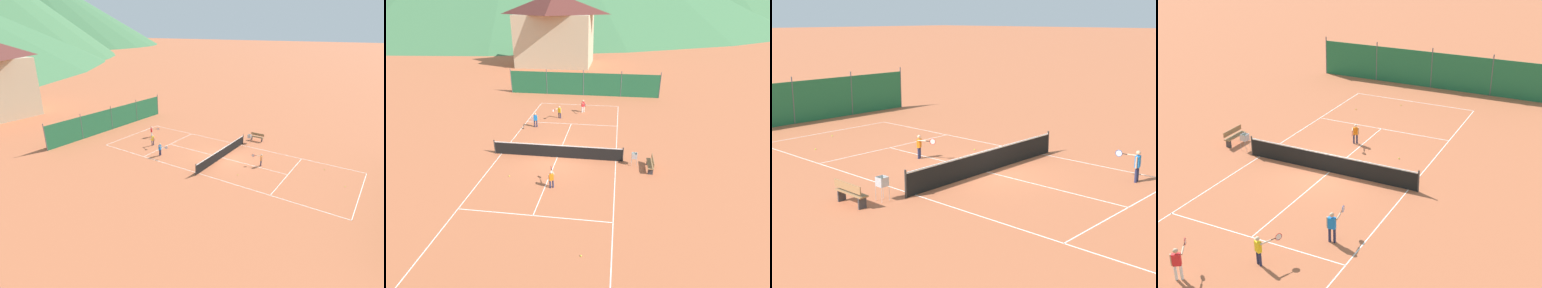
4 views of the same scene
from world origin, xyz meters
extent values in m
plane|color=#B7603D|center=(0.00, 0.00, 0.00)|extent=(600.00, 600.00, 0.00)
cube|color=white|center=(0.00, -11.90, 0.00)|extent=(8.25, 0.05, 0.01)
cube|color=white|center=(-4.10, 0.00, 0.00)|extent=(0.05, 23.85, 0.01)
cube|color=white|center=(4.10, 0.00, 0.00)|extent=(0.05, 23.85, 0.01)
cube|color=white|center=(0.00, 6.40, 0.00)|extent=(8.20, 0.05, 0.01)
cube|color=white|center=(0.00, -6.40, 0.00)|extent=(8.20, 0.05, 0.01)
cube|color=white|center=(0.00, 0.00, 0.00)|extent=(0.05, 12.80, 0.01)
cylinder|color=#2D2D2D|center=(-4.55, 0.00, 0.53)|extent=(0.08, 0.08, 1.06)
cylinder|color=#2D2D2D|center=(4.55, 0.00, 0.53)|extent=(0.08, 0.08, 1.06)
cube|color=black|center=(0.00, 0.00, 0.46)|extent=(9.10, 0.02, 0.91)
cube|color=white|center=(0.00, 0.00, 0.93)|extent=(9.10, 0.04, 0.06)
cube|color=#236B42|center=(0.00, -15.50, 1.30)|extent=(17.20, 0.04, 2.60)
cylinder|color=#59595E|center=(-4.30, -15.50, 1.45)|extent=(0.08, 0.08, 2.90)
cylinder|color=#59595E|center=(0.00, -15.50, 1.45)|extent=(0.08, 0.08, 2.90)
cylinder|color=#59595E|center=(4.30, -15.50, 1.45)|extent=(0.08, 0.08, 2.90)
cylinder|color=#59595E|center=(8.60, -15.50, 1.45)|extent=(0.08, 0.08, 2.90)
cylinder|color=white|center=(0.75, 9.69, 0.30)|extent=(0.10, 0.10, 0.59)
cylinder|color=white|center=(0.59, 9.58, 0.30)|extent=(0.10, 0.10, 0.59)
cube|color=red|center=(0.67, 9.64, 0.82)|extent=(0.33, 0.29, 0.46)
sphere|color=tan|center=(0.67, 9.64, 1.17)|extent=(0.18, 0.18, 0.18)
cylinder|color=tan|center=(0.82, 9.74, 0.82)|extent=(0.07, 0.07, 0.46)
cylinder|color=tan|center=(0.65, 9.35, 1.00)|extent=(0.31, 0.42, 0.07)
cylinder|color=black|center=(0.83, 9.07, 1.00)|extent=(0.14, 0.19, 0.03)
torus|color=red|center=(0.97, 8.87, 1.00)|extent=(0.18, 0.25, 0.28)
cylinder|color=silver|center=(0.97, 8.87, 1.00)|extent=(0.14, 0.21, 0.25)
cylinder|color=#23284C|center=(-1.22, 7.68, 0.28)|extent=(0.10, 0.10, 0.55)
cylinder|color=#23284C|center=(-1.38, 7.75, 0.28)|extent=(0.10, 0.10, 0.55)
cube|color=yellow|center=(-1.30, 7.72, 0.76)|extent=(0.30, 0.25, 0.43)
sphere|color=beige|center=(-1.30, 7.72, 1.09)|extent=(0.17, 0.17, 0.17)
cylinder|color=beige|center=(-1.15, 7.65, 0.76)|extent=(0.06, 0.06, 0.43)
cylinder|color=beige|center=(-1.54, 7.59, 0.93)|extent=(0.23, 0.42, 0.06)
cylinder|color=black|center=(-1.67, 7.30, 0.93)|extent=(0.10, 0.19, 0.03)
torus|color=red|center=(-1.77, 7.09, 0.93)|extent=(0.13, 0.27, 0.28)
cylinder|color=silver|center=(-1.77, 7.09, 0.93)|extent=(0.10, 0.23, 0.25)
cylinder|color=#23284C|center=(0.34, -3.81, 0.26)|extent=(0.09, 0.09, 0.52)
cylinder|color=#23284C|center=(0.49, -3.74, 0.26)|extent=(0.09, 0.09, 0.52)
cube|color=orange|center=(0.41, -3.77, 0.73)|extent=(0.29, 0.24, 0.41)
sphere|color=beige|center=(0.41, -3.77, 1.04)|extent=(0.16, 0.16, 0.16)
cylinder|color=beige|center=(0.27, -3.84, 0.73)|extent=(0.06, 0.06, 0.41)
cylinder|color=beige|center=(0.47, -3.52, 0.89)|extent=(0.22, 0.39, 0.06)
cylinder|color=black|center=(0.35, -3.25, 0.89)|extent=(0.10, 0.18, 0.03)
torus|color=red|center=(0.25, -3.04, 0.89)|extent=(0.14, 0.27, 0.28)
cylinder|color=silver|center=(0.25, -3.04, 0.89)|extent=(0.11, 0.23, 0.25)
cylinder|color=#23284C|center=(-2.87, 5.30, 0.30)|extent=(0.11, 0.11, 0.61)
cylinder|color=#23284C|center=(-3.06, 5.27, 0.30)|extent=(0.11, 0.11, 0.61)
cube|color=blue|center=(-2.97, 5.29, 0.84)|extent=(0.32, 0.21, 0.47)
sphere|color=tan|center=(-2.97, 5.29, 1.20)|extent=(0.19, 0.19, 0.19)
cylinder|color=tan|center=(-2.78, 5.32, 0.84)|extent=(0.07, 0.07, 0.47)
cylinder|color=tan|center=(-3.11, 5.02, 1.03)|extent=(0.14, 0.47, 0.07)
cylinder|color=black|center=(-3.05, 4.69, 1.03)|extent=(0.06, 0.22, 0.03)
torus|color=#1E4CB2|center=(-3.01, 4.44, 1.03)|extent=(0.07, 0.28, 0.28)
cylinder|color=silver|center=(-3.01, 4.44, 1.03)|extent=(0.04, 0.25, 0.25)
sphere|color=#CCE033|center=(0.47, -10.79, 0.03)|extent=(0.07, 0.07, 0.07)
sphere|color=#CCE033|center=(-2.49, -2.92, 0.03)|extent=(0.07, 0.07, 0.07)
sphere|color=#CCE033|center=(2.78, -8.77, 0.03)|extent=(0.07, 0.07, 0.07)
cylinder|color=#B7B7BC|center=(5.13, -0.57, 0.28)|extent=(0.02, 0.02, 0.55)
cylinder|color=#B7B7BC|center=(5.47, -0.57, 0.28)|extent=(0.02, 0.02, 0.55)
cylinder|color=#B7B7BC|center=(5.13, -0.23, 0.28)|extent=(0.02, 0.02, 0.55)
cylinder|color=#B7B7BC|center=(5.47, -0.23, 0.28)|extent=(0.02, 0.02, 0.55)
cube|color=#B7B7BC|center=(5.30, -0.40, 0.56)|extent=(0.34, 0.34, 0.02)
cube|color=#B7B7BC|center=(5.30, -0.57, 0.72)|extent=(0.34, 0.02, 0.34)
cube|color=#B7B7BC|center=(5.30, -0.23, 0.72)|extent=(0.34, 0.02, 0.34)
cube|color=#B7B7BC|center=(5.13, -0.40, 0.72)|extent=(0.02, 0.34, 0.34)
cube|color=#B7B7BC|center=(5.47, -0.40, 0.72)|extent=(0.02, 0.34, 0.34)
sphere|color=#CCE033|center=(5.18, -0.28, 0.60)|extent=(0.07, 0.07, 0.07)
sphere|color=#CCE033|center=(5.31, -0.46, 0.60)|extent=(0.07, 0.07, 0.07)
sphere|color=#CCE033|center=(5.37, -0.52, 0.60)|extent=(0.07, 0.07, 0.07)
sphere|color=#CCE033|center=(5.41, -0.48, 0.60)|extent=(0.07, 0.07, 0.07)
sphere|color=#CCE033|center=(5.41, -0.38, 0.60)|extent=(0.07, 0.07, 0.07)
sphere|color=#CCE033|center=(5.27, -0.47, 0.60)|extent=(0.07, 0.07, 0.07)
sphere|color=#CCE033|center=(5.35, -0.48, 0.66)|extent=(0.07, 0.07, 0.07)
sphere|color=#CCE033|center=(5.25, -0.28, 0.66)|extent=(0.07, 0.07, 0.07)
sphere|color=#CCE033|center=(5.39, -0.29, 0.66)|extent=(0.07, 0.07, 0.07)
sphere|color=#CCE033|center=(5.41, -0.41, 0.66)|extent=(0.07, 0.07, 0.07)
sphere|color=#CCE033|center=(5.18, -0.42, 0.66)|extent=(0.07, 0.07, 0.07)
sphere|color=#CCE033|center=(5.30, -0.36, 0.66)|extent=(0.07, 0.07, 0.07)
sphere|color=#CCE033|center=(5.30, -0.29, 0.71)|extent=(0.07, 0.07, 0.07)
sphere|color=#CCE033|center=(5.41, -0.50, 0.71)|extent=(0.07, 0.07, 0.07)
sphere|color=#CCE033|center=(5.31, -0.31, 0.71)|extent=(0.07, 0.07, 0.07)
sphere|color=#CCE033|center=(5.34, -0.32, 0.71)|extent=(0.07, 0.07, 0.07)
cube|color=olive|center=(6.30, -0.86, 0.44)|extent=(0.36, 1.50, 0.05)
cube|color=olive|center=(6.46, -0.86, 0.70)|extent=(0.04, 1.50, 0.28)
cube|color=#333338|center=(6.30, -1.46, 0.22)|extent=(0.32, 0.06, 0.44)
cube|color=#333338|center=(6.30, -0.26, 0.22)|extent=(0.32, 0.06, 0.44)
camera|label=1|loc=(-23.43, -12.63, 11.61)|focal=28.00mm
camera|label=2|loc=(3.94, -18.25, 9.98)|focal=28.00mm
camera|label=3|loc=(16.66, 14.03, 6.40)|focal=50.00mm
camera|label=4|loc=(-11.26, 20.53, 11.53)|focal=50.00mm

